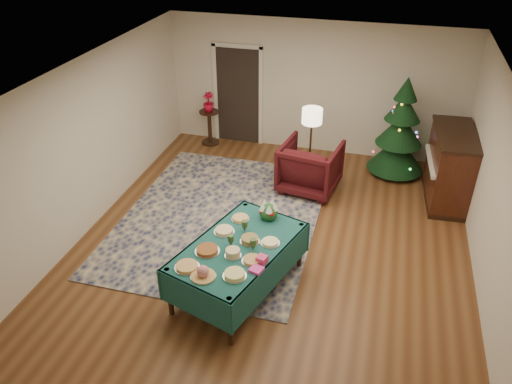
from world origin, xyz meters
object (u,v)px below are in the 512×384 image
(christmas_tree, at_px, (400,132))
(piano, at_px, (449,168))
(gift_box, at_px, (262,260))
(floor_lamp, at_px, (312,121))
(buffet_table, at_px, (238,254))
(armchair, at_px, (310,165))
(side_table, at_px, (210,128))
(potted_plant, at_px, (209,106))

(christmas_tree, xyz_separation_m, piano, (0.89, -0.77, -0.24))
(gift_box, bearing_deg, floor_lamp, 89.63)
(gift_box, distance_m, christmas_tree, 4.56)
(christmas_tree, bearing_deg, buffet_table, -116.20)
(buffet_table, relative_size, christmas_tree, 1.13)
(armchair, relative_size, side_table, 1.37)
(armchair, bearing_deg, side_table, -20.13)
(side_table, relative_size, piano, 0.49)
(potted_plant, bearing_deg, christmas_tree, -4.23)
(buffet_table, xyz_separation_m, side_table, (-1.96, 4.31, -0.24))
(gift_box, bearing_deg, potted_plant, 117.27)
(armchair, relative_size, floor_lamp, 0.68)
(buffet_table, height_order, armchair, armchair)
(potted_plant, bearing_deg, buffet_table, -65.49)
(buffet_table, bearing_deg, side_table, 114.51)
(armchair, height_order, side_table, armchair)
(gift_box, relative_size, armchair, 0.12)
(floor_lamp, xyz_separation_m, christmas_tree, (1.56, 0.85, -0.40))
(floor_lamp, relative_size, side_table, 2.01)
(christmas_tree, height_order, piano, christmas_tree)
(piano, bearing_deg, gift_box, -125.22)
(buffet_table, bearing_deg, piano, 48.48)
(floor_lamp, distance_m, christmas_tree, 1.82)
(gift_box, bearing_deg, armchair, 88.65)
(buffet_table, distance_m, floor_lamp, 3.26)
(floor_lamp, bearing_deg, buffet_table, -97.49)
(floor_lamp, bearing_deg, gift_box, -90.37)
(gift_box, relative_size, piano, 0.08)
(side_table, xyz_separation_m, piano, (4.83, -1.07, 0.27))
(gift_box, distance_m, side_table, 5.16)
(buffet_table, distance_m, piano, 4.33)
(gift_box, relative_size, christmas_tree, 0.06)
(side_table, distance_m, piano, 4.96)
(potted_plant, distance_m, christmas_tree, 3.95)
(potted_plant, bearing_deg, floor_lamp, -25.72)
(side_table, bearing_deg, potted_plant, 90.00)
(gift_box, bearing_deg, piano, 54.78)
(buffet_table, relative_size, gift_box, 18.12)
(gift_box, xyz_separation_m, armchair, (0.08, 3.20, -0.30))
(buffet_table, relative_size, potted_plant, 5.31)
(christmas_tree, relative_size, piano, 1.26)
(floor_lamp, bearing_deg, side_table, 154.28)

